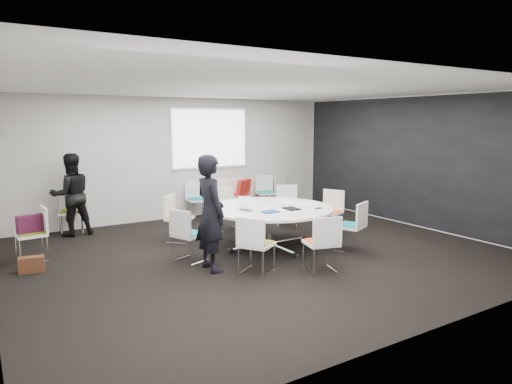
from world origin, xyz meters
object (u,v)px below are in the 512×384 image
person_back (71,195)px  cup (268,202)px  chair_ring_d (179,227)px  chair_spare_left (33,244)px  brown_bag (32,264)px  maroon_bag (30,224)px  chair_ring_a (329,221)px  chair_ring_e (189,245)px  chair_back_a (198,207)px  laptop (247,209)px  chair_ring_h (351,236)px  conference_table (270,217)px  chair_ring_b (287,214)px  chair_ring_c (228,217)px  chair_back_b (223,204)px  chair_ring_f (256,256)px  chair_ring_g (321,254)px  person_main (210,213)px  chair_person_back (71,220)px  chair_back_e (286,197)px  chair_back_c (239,202)px  chair_back_d (266,199)px

person_back → cup: 3.91m
chair_ring_d → cup: size_ratio=9.78×
chair_spare_left → person_back: (0.87, 1.44, 0.55)m
chair_ring_d → brown_bag: 2.65m
maroon_bag → chair_ring_d: bearing=-2.5°
chair_ring_a → maroon_bag: size_ratio=2.20×
chair_ring_e → brown_bag: bearing=-130.9°
chair_back_a → maroon_bag: (-3.68, -1.60, 0.34)m
chair_ring_a → laptop: chair_ring_a is taller
chair_ring_h → chair_back_a: same height
conference_table → chair_ring_e: (-1.59, -0.06, -0.27)m
chair_ring_b → chair_spare_left: bearing=28.0°
chair_ring_h → chair_ring_c: bearing=90.1°
chair_ring_c → chair_spare_left: 3.73m
chair_ring_c → maroon_bag: bearing=2.8°
chair_ring_c → laptop: bearing=73.9°
chair_ring_e → chair_back_b: size_ratio=1.00×
chair_ring_f → laptop: chair_ring_f is taller
chair_ring_g → person_main: person_main is taller
chair_ring_a → chair_person_back: (-4.42, 2.78, 0.00)m
cup → chair_ring_a: bearing=-5.2°
chair_ring_a → chair_back_a: (-1.63, 2.78, 0.00)m
conference_table → chair_ring_f: 1.52m
person_back → chair_spare_left: bearing=55.3°
chair_ring_f → chair_back_b: size_ratio=1.00×
chair_ring_f → chair_ring_g: (0.88, -0.45, 0.00)m
cup → brown_bag: cup is taller
chair_ring_a → chair_ring_b: same height
chair_ring_c → chair_back_e: 2.85m
chair_back_e → brown_bag: 6.68m
person_back → chair_ring_a: bearing=146.0°
chair_ring_e → chair_person_back: 3.25m
chair_back_b → chair_back_c: 0.48m
chair_ring_f → chair_back_b: (1.55, 4.03, 0.00)m
chair_ring_a → chair_spare_left: (-5.29, 1.18, 0.00)m
chair_ring_c → chair_ring_g: bearing=88.2°
conference_table → laptop: size_ratio=6.65×
person_main → brown_bag: person_main is taller
chair_back_a → person_main: 3.86m
chair_ring_a → chair_back_b: same height
laptop → chair_spare_left: bearing=64.5°
chair_ring_f → chair_spare_left: 3.70m
chair_ring_e → person_back: (-1.28, 2.82, 0.55)m
chair_back_b → chair_person_back: bearing=8.7°
chair_ring_g → conference_table: bearing=101.0°
chair_ring_b → chair_ring_c: 1.31m
laptop → cup: cup is taller
chair_back_d → person_main: (-3.32, -3.54, 0.61)m
person_back → cup: size_ratio=18.23×
chair_ring_a → chair_back_d: 2.79m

